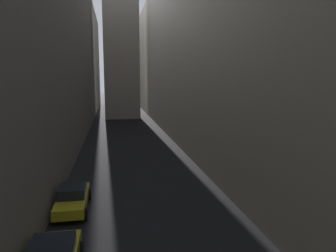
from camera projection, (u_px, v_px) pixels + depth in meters
name	position (u px, v px, depth m)	size (l,w,h in m)	color
ground_plane	(128.00, 137.00, 42.36)	(264.00, 264.00, 0.00)	black
building_block_left	(36.00, 47.00, 40.60)	(11.84, 108.00, 23.55)	slate
building_block_right	(219.00, 49.00, 44.75)	(15.21, 108.00, 23.87)	#756B5B
parked_car_left_far	(73.00, 198.00, 18.92)	(1.90, 4.52, 1.48)	#A59919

